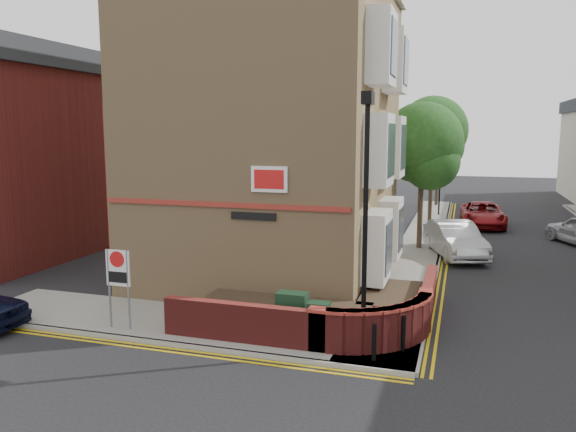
# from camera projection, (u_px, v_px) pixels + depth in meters

# --- Properties ---
(ground) EXTENTS (120.00, 120.00, 0.00)m
(ground) POSITION_uv_depth(u_px,v_px,m) (288.00, 361.00, 13.52)
(ground) COLOR black
(ground) RESTS_ON ground
(pavement_corner) EXTENTS (13.00, 3.00, 0.12)m
(pavement_corner) POSITION_uv_depth(u_px,v_px,m) (187.00, 324.00, 15.97)
(pavement_corner) COLOR gray
(pavement_corner) RESTS_ON ground
(pavement_main) EXTENTS (2.00, 32.00, 0.12)m
(pavement_main) POSITION_uv_depth(u_px,v_px,m) (422.00, 241.00, 28.02)
(pavement_main) COLOR gray
(pavement_main) RESTS_ON ground
(kerb_side) EXTENTS (13.00, 0.15, 0.12)m
(kerb_side) POSITION_uv_depth(u_px,v_px,m) (160.00, 343.00, 14.55)
(kerb_side) COLOR gray
(kerb_side) RESTS_ON ground
(kerb_main_near) EXTENTS (0.15, 32.00, 0.12)m
(kerb_main_near) POSITION_uv_depth(u_px,v_px,m) (443.00, 242.00, 27.72)
(kerb_main_near) COLOR gray
(kerb_main_near) RESTS_ON ground
(yellow_lines_side) EXTENTS (13.00, 0.28, 0.01)m
(yellow_lines_side) POSITION_uv_depth(u_px,v_px,m) (155.00, 348.00, 14.32)
(yellow_lines_side) COLOR gold
(yellow_lines_side) RESTS_ON ground
(yellow_lines_main) EXTENTS (0.28, 32.00, 0.01)m
(yellow_lines_main) POSITION_uv_depth(u_px,v_px,m) (448.00, 243.00, 27.65)
(yellow_lines_main) COLOR gold
(yellow_lines_main) RESTS_ON ground
(corner_building) EXTENTS (8.95, 10.40, 13.60)m
(corner_building) POSITION_uv_depth(u_px,v_px,m) (280.00, 111.00, 20.98)
(corner_building) COLOR tan
(corner_building) RESTS_ON ground
(garden_wall) EXTENTS (6.80, 6.00, 1.20)m
(garden_wall) POSITION_uv_depth(u_px,v_px,m) (315.00, 327.00, 15.88)
(garden_wall) COLOR maroon
(garden_wall) RESTS_ON ground
(lamppost) EXTENTS (0.25, 0.50, 6.30)m
(lamppost) POSITION_uv_depth(u_px,v_px,m) (365.00, 220.00, 13.68)
(lamppost) COLOR black
(lamppost) RESTS_ON pavement_corner
(utility_cabinet_large) EXTENTS (0.80, 0.45, 1.20)m
(utility_cabinet_large) POSITION_uv_depth(u_px,v_px,m) (292.00, 315.00, 14.73)
(utility_cabinet_large) COLOR black
(utility_cabinet_large) RESTS_ON pavement_corner
(utility_cabinet_small) EXTENTS (0.55, 0.40, 1.10)m
(utility_cabinet_small) POSITION_uv_depth(u_px,v_px,m) (319.00, 323.00, 14.22)
(utility_cabinet_small) COLOR black
(utility_cabinet_small) RESTS_ON pavement_corner
(bollard_near) EXTENTS (0.11, 0.11, 0.90)m
(bollard_near) POSITION_uv_depth(u_px,v_px,m) (374.00, 342.00, 13.22)
(bollard_near) COLOR black
(bollard_near) RESTS_ON pavement_corner
(bollard_far) EXTENTS (0.11, 0.11, 0.90)m
(bollard_far) POSITION_uv_depth(u_px,v_px,m) (403.00, 333.00, 13.80)
(bollard_far) COLOR black
(bollard_far) RESTS_ON pavement_corner
(zone_sign) EXTENTS (0.72, 0.07, 2.20)m
(zone_sign) POSITION_uv_depth(u_px,v_px,m) (118.00, 274.00, 15.23)
(zone_sign) COLOR slate
(zone_sign) RESTS_ON pavement_corner
(side_building) EXTENTS (6.40, 10.40, 9.00)m
(side_building) POSITION_uv_depth(u_px,v_px,m) (19.00, 153.00, 24.82)
(side_building) COLOR maroon
(side_building) RESTS_ON ground
(tree_near) EXTENTS (3.64, 3.65, 6.70)m
(tree_near) POSITION_uv_depth(u_px,v_px,m) (422.00, 149.00, 25.47)
(tree_near) COLOR #382B1E
(tree_near) RESTS_ON pavement_main
(tree_mid) EXTENTS (4.03, 4.03, 7.42)m
(tree_mid) POSITION_uv_depth(u_px,v_px,m) (433.00, 136.00, 32.94)
(tree_mid) COLOR #382B1E
(tree_mid) RESTS_ON pavement_main
(tree_far) EXTENTS (3.81, 3.81, 7.00)m
(tree_far) POSITION_uv_depth(u_px,v_px,m) (439.00, 139.00, 40.53)
(tree_far) COLOR #382B1E
(tree_far) RESTS_ON pavement_main
(traffic_light_assembly) EXTENTS (0.20, 0.16, 4.20)m
(traffic_light_assembly) POSITION_uv_depth(u_px,v_px,m) (440.00, 174.00, 35.98)
(traffic_light_assembly) COLOR black
(traffic_light_assembly) RESTS_ON pavement_main
(silver_car_near) EXTENTS (3.07, 4.98, 1.55)m
(silver_car_near) POSITION_uv_depth(u_px,v_px,m) (455.00, 239.00, 24.66)
(silver_car_near) COLOR #ACB0B4
(silver_car_near) RESTS_ON ground
(red_car_main) EXTENTS (2.59, 5.20, 1.42)m
(red_car_main) POSITION_uv_depth(u_px,v_px,m) (483.00, 214.00, 32.51)
(red_car_main) COLOR maroon
(red_car_main) RESTS_ON ground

